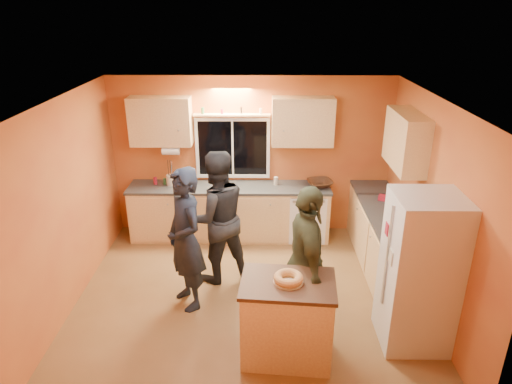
{
  "coord_description": "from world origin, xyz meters",
  "views": [
    {
      "loc": [
        0.15,
        -5.07,
        3.62
      ],
      "look_at": [
        0.09,
        0.4,
        1.34
      ],
      "focal_mm": 32.0,
      "sensor_mm": 36.0,
      "label": 1
    }
  ],
  "objects_px": {
    "refrigerator": "(419,272)",
    "person_right": "(307,261)",
    "person_left": "(185,240)",
    "island": "(287,319)",
    "person_center": "(216,217)"
  },
  "relations": [
    {
      "from": "island",
      "to": "person_left",
      "type": "xyz_separation_m",
      "value": [
        -1.21,
        0.94,
        0.44
      ]
    },
    {
      "from": "person_center",
      "to": "person_right",
      "type": "distance_m",
      "value": 1.56
    },
    {
      "from": "island",
      "to": "person_center",
      "type": "distance_m",
      "value": 1.85
    },
    {
      "from": "person_center",
      "to": "island",
      "type": "bearing_deg",
      "value": 96.36
    },
    {
      "from": "refrigerator",
      "to": "island",
      "type": "relative_size",
      "value": 1.73
    },
    {
      "from": "person_left",
      "to": "person_center",
      "type": "relative_size",
      "value": 0.99
    },
    {
      "from": "person_left",
      "to": "person_center",
      "type": "distance_m",
      "value": 0.7
    },
    {
      "from": "person_left",
      "to": "person_right",
      "type": "xyz_separation_m",
      "value": [
        1.45,
        -0.46,
        -0.02
      ]
    },
    {
      "from": "person_left",
      "to": "refrigerator",
      "type": "bearing_deg",
      "value": 43.94
    },
    {
      "from": "person_left",
      "to": "person_right",
      "type": "bearing_deg",
      "value": 40.24
    },
    {
      "from": "refrigerator",
      "to": "person_left",
      "type": "bearing_deg",
      "value": 166.05
    },
    {
      "from": "refrigerator",
      "to": "person_right",
      "type": "bearing_deg",
      "value": 170.63
    },
    {
      "from": "person_center",
      "to": "person_left",
      "type": "bearing_deg",
      "value": 39.3
    },
    {
      "from": "island",
      "to": "person_center",
      "type": "relative_size",
      "value": 0.55
    },
    {
      "from": "refrigerator",
      "to": "person_right",
      "type": "distance_m",
      "value": 1.23
    }
  ]
}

